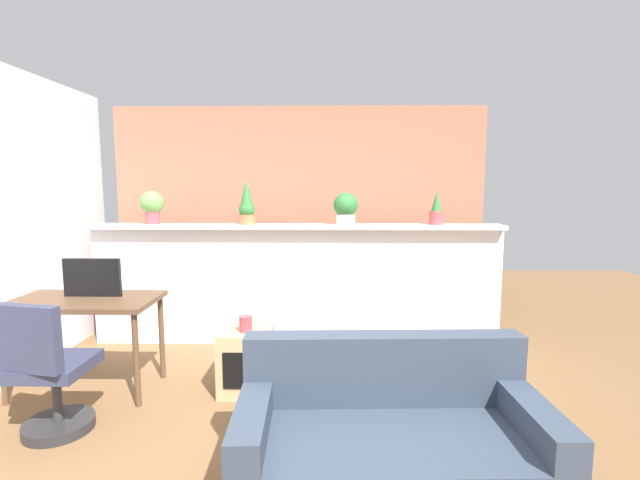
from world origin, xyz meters
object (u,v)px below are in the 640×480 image
office_chair (48,378)px  couch (390,447)px  potted_plant_0 (152,205)px  tv_monitor (92,277)px  potted_plant_2 (346,208)px  desk (85,309)px  potted_plant_3 (436,210)px  potted_plant_1 (247,205)px  side_cube_shelf (246,361)px  vase_on_shelf (246,324)px

office_chair → couch: 2.20m
potted_plant_0 → tv_monitor: 1.16m
potted_plant_2 → tv_monitor: potted_plant_2 is taller
couch → desk: bearing=151.9°
office_chair → potted_plant_2: bearing=40.9°
potted_plant_0 → potted_plant_3: (2.85, -0.01, -0.05)m
couch → potted_plant_2: bearing=93.8°
potted_plant_3 → desk: size_ratio=0.30×
potted_plant_3 → couch: potted_plant_3 is taller
potted_plant_1 → tv_monitor: 1.55m
office_chair → couch: bearing=-14.4°
potted_plant_0 → potted_plant_2: 1.95m
potted_plant_1 → desk: 1.71m
potted_plant_0 → couch: bearing=-47.5°
office_chair → side_cube_shelf: (1.16, 0.66, -0.14)m
potted_plant_3 → couch: 2.65m
potted_plant_0 → potted_plant_2: size_ratio=1.05×
potted_plant_0 → couch: size_ratio=0.21×
couch → tv_monitor: bearing=150.0°
office_chair → desk: bearing=98.6°
office_chair → potted_plant_1: bearing=59.8°
potted_plant_1 → desk: size_ratio=0.41×
potted_plant_1 → potted_plant_3: potted_plant_1 is taller
desk → vase_on_shelf: desk is taller
couch → vase_on_shelf: bearing=129.4°
potted_plant_2 → vase_on_shelf: potted_plant_2 is taller
potted_plant_3 → side_cube_shelf: (-1.72, -1.08, -1.13)m
tv_monitor → couch: 2.61m
potted_plant_1 → office_chair: potted_plant_1 is taller
potted_plant_2 → tv_monitor: size_ratio=0.71×
potted_plant_3 → potted_plant_2: bearing=-178.4°
office_chair → couch: size_ratio=0.57×
desk → vase_on_shelf: (1.27, -0.02, -0.10)m
desk → potted_plant_3: bearing=20.2°
office_chair → side_cube_shelf: office_chair is taller
desk → couch: (2.23, -1.19, -0.38)m
potted_plant_2 → vase_on_shelf: bearing=-126.6°
side_cube_shelf → couch: (0.97, -1.20, 0.03)m
potted_plant_3 → desk: bearing=-159.8°
potted_plant_0 → vase_on_shelf: (1.14, -1.12, -0.87)m
side_cube_shelf → couch: bearing=-51.1°
desk → tv_monitor: tv_monitor is taller
desk → potted_plant_0: bearing=83.3°
tv_monitor → office_chair: 0.89m
potted_plant_3 → desk: potted_plant_3 is taller
potted_plant_0 → potted_plant_3: potted_plant_0 is taller
potted_plant_0 → potted_plant_3: size_ratio=1.01×
desk → side_cube_shelf: size_ratio=2.20×
potted_plant_1 → side_cube_shelf: (0.16, -1.06, -1.19)m
couch → potted_plant_3: bearing=71.8°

